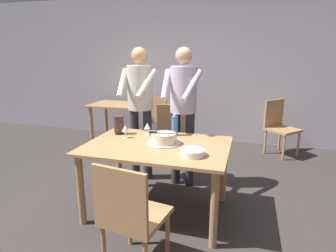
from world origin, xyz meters
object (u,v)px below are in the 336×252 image
object	(u,v)px
background_chair_1	(171,129)
hurricane_lamp	(119,125)
person_standing_beside	(140,100)
background_chair_2	(159,118)
background_table	(119,113)
background_chair_0	(279,125)
wine_glass_near	(125,129)
main_dining_table	(157,154)
chair_near_side	(130,214)
cake_on_platter	(164,139)
cake_knife	(157,133)
plate_stack	(193,152)
wine_glass_far	(147,126)
person_cutting_cake	(183,102)
water_bottle	(175,125)

from	to	relation	value
background_chair_1	hurricane_lamp	bearing A→B (deg)	-100.86
person_standing_beside	background_chair_2	bearing A→B (deg)	98.77
person_standing_beside	background_chair_1	distance (m)	1.03
background_table	background_chair_0	distance (m)	2.83
wine_glass_near	main_dining_table	bearing A→B (deg)	-17.07
chair_near_side	background_table	bearing A→B (deg)	117.14
main_dining_table	background_table	world-z (taller)	main_dining_table
cake_on_platter	cake_knife	bearing A→B (deg)	-170.83
plate_stack	wine_glass_far	bearing A→B (deg)	140.64
wine_glass_far	background_table	xyz separation A→B (m)	(-1.24, 1.81, -0.28)
wine_glass_near	background_chair_2	xyz separation A→B (m)	(-0.30, 2.12, -0.36)
main_dining_table	chair_near_side	distance (m)	0.89
person_cutting_cake	person_standing_beside	xyz separation A→B (m)	(-0.57, 0.03, 0.00)
cake_knife	background_chair_2	xyz separation A→B (m)	(-0.69, 2.21, -0.37)
main_dining_table	cake_knife	xyz separation A→B (m)	(-0.01, 0.03, 0.22)
background_chair_1	wine_glass_near	bearing A→B (deg)	-94.67
chair_near_side	cake_on_platter	bearing A→B (deg)	91.15
plate_stack	chair_near_side	distance (m)	0.79
chair_near_side	background_chair_0	size ratio (longest dim) A/B	1.00
main_dining_table	water_bottle	size ratio (longest dim) A/B	5.76
main_dining_table	background_chair_0	world-z (taller)	background_chair_0
water_bottle	hurricane_lamp	world-z (taller)	water_bottle
wine_glass_near	background_table	distance (m)	2.25
cake_on_platter	background_chair_1	world-z (taller)	background_chair_1
person_cutting_cake	background_chair_1	bearing A→B (deg)	114.06
cake_knife	person_cutting_cake	bearing A→B (deg)	80.66
wine_glass_far	hurricane_lamp	size ratio (longest dim) A/B	0.69
cake_on_platter	wine_glass_far	world-z (taller)	wine_glass_far
person_standing_beside	background_table	world-z (taller)	person_standing_beside
cake_knife	hurricane_lamp	xyz separation A→B (m)	(-0.53, 0.22, -0.01)
wine_glass_far	background_chair_0	size ratio (longest dim) A/B	0.16
background_table	background_chair_2	bearing A→B (deg)	10.67
cake_on_platter	water_bottle	bearing A→B (deg)	85.37
plate_stack	person_standing_beside	size ratio (longest dim) A/B	0.13
person_cutting_cake	chair_near_side	size ratio (longest dim) A/B	1.91
cake_on_platter	person_cutting_cake	world-z (taller)	person_cutting_cake
wine_glass_far	person_standing_beside	distance (m)	0.56
wine_glass_far	background_chair_2	size ratio (longest dim) A/B	0.16
cake_on_platter	background_chair_2	xyz separation A→B (m)	(-0.76, 2.20, -0.31)
cake_knife	hurricane_lamp	size ratio (longest dim) A/B	1.29
background_chair_2	background_chair_0	bearing A→B (deg)	1.07
plate_stack	background_chair_1	world-z (taller)	background_chair_1
main_dining_table	plate_stack	distance (m)	0.48
background_chair_1	person_cutting_cake	bearing A→B (deg)	-65.94
cake_knife	wine_glass_far	world-z (taller)	wine_glass_far
person_standing_beside	background_chair_0	bearing A→B (deg)	39.97
wine_glass_near	background_chair_1	distance (m)	1.50
main_dining_table	cake_on_platter	size ratio (longest dim) A/B	4.23
wine_glass_far	chair_near_side	bearing A→B (deg)	-76.10
cake_on_platter	wine_glass_far	bearing A→B (deg)	137.07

